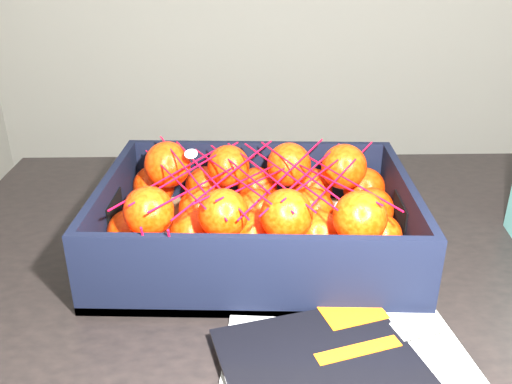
{
  "coord_description": "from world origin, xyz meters",
  "views": [
    {
      "loc": [
        -0.41,
        -0.86,
        1.18
      ],
      "look_at": [
        -0.43,
        -0.18,
        0.86
      ],
      "focal_mm": 37.95,
      "sensor_mm": 36.0,
      "label": 1
    }
  ],
  "objects": [
    {
      "name": "table",
      "position": [
        -0.32,
        -0.15,
        0.65
      ],
      "size": [
        1.24,
        0.86,
        0.75
      ],
      "color": "black",
      "rests_on": "ground"
    },
    {
      "name": "produce_crate",
      "position": [
        -0.43,
        -0.15,
        0.78
      ],
      "size": [
        0.45,
        0.34,
        0.11
      ],
      "color": "olive",
      "rests_on": "table"
    },
    {
      "name": "clementine_heap",
      "position": [
        -0.43,
        -0.15,
        0.81
      ],
      "size": [
        0.43,
        0.32,
        0.13
      ],
      "color": "#FD2D05",
      "rests_on": "produce_crate"
    },
    {
      "name": "mesh_net",
      "position": [
        -0.43,
        -0.16,
        0.87
      ],
      "size": [
        0.37,
        0.3,
        0.1
      ],
      "color": "red",
      "rests_on": "clementine_heap"
    }
  ]
}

